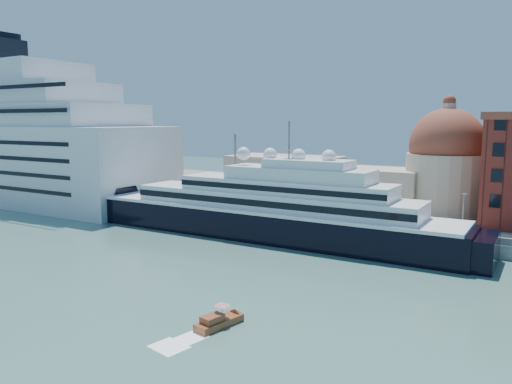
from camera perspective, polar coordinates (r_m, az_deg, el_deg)
The scene contains 9 objects.
ground at distance 80.15m, azimuth -3.26°, elevation -8.94°, with size 400.00×400.00×0.00m, color #3A655F.
quay at distance 108.80m, azimuth 6.81°, elevation -3.74°, with size 180.00×10.00×2.50m, color gray.
land at distance 146.69m, azimuth 13.34°, elevation -0.92°, with size 260.00×72.00×2.00m, color slate.
quay_fence at distance 104.41m, azimuth 5.82°, elevation -3.19°, with size 180.00×0.10×1.20m, color slate.
superyacht at distance 102.98m, azimuth -0.63°, elevation -2.38°, with size 91.68×12.71×27.40m.
service_barge at distance 116.40m, azimuth -11.29°, elevation -3.35°, with size 10.91×6.39×2.33m.
water_taxi at distance 59.35m, azimuth -4.35°, elevation -14.49°, with size 3.29×6.46×2.93m.
church at distance 127.18m, azimuth 13.88°, elevation 2.20°, with size 66.00×18.00×25.50m.
lamp_posts at distance 111.55m, azimuth 0.57°, elevation 1.09°, with size 120.80×2.40×18.00m.
Camera 1 is at (42.98, -63.44, 23.50)m, focal length 35.00 mm.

